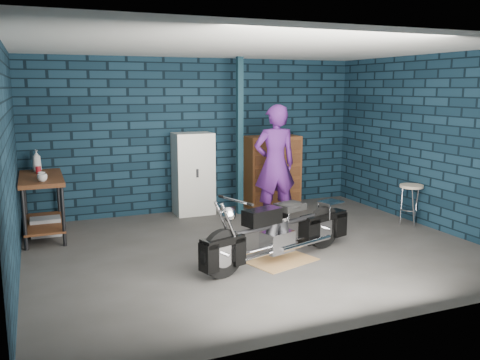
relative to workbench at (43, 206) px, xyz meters
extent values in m
plane|color=#464341|center=(2.68, -1.75, -0.46)|extent=(6.00, 6.00, 0.00)
cube|color=black|center=(2.68, 0.75, 0.90)|extent=(6.00, 0.02, 2.70)
cube|color=black|center=(-0.32, -1.75, 0.90)|extent=(0.02, 5.00, 2.70)
cube|color=black|center=(5.68, -1.75, 0.90)|extent=(0.02, 5.00, 2.70)
cube|color=white|center=(2.68, -1.75, 2.25)|extent=(6.00, 5.00, 0.02)
cube|color=#13303C|center=(3.23, 0.20, 0.90)|extent=(0.10, 0.10, 2.70)
cube|color=brown|center=(0.00, 0.00, 0.00)|extent=(0.60, 1.40, 0.91)
cube|color=olive|center=(2.77, -2.30, -0.45)|extent=(0.99, 0.85, 0.01)
imported|color=#561F76|center=(3.55, -0.54, 0.51)|extent=(0.75, 0.53, 1.92)
cube|color=gray|center=(0.02, 0.04, -0.32)|extent=(0.43, 0.31, 0.27)
cube|color=silver|center=(2.47, 0.48, 0.26)|extent=(0.66, 0.47, 1.42)
cube|color=brown|center=(3.99, 0.48, 0.20)|extent=(0.99, 0.55, 1.31)
imported|color=#C8B497|center=(0.01, -0.46, 0.51)|extent=(0.17, 0.17, 0.11)
imported|color=#C8B497|center=(0.01, -0.23, 0.50)|extent=(0.13, 0.13, 0.10)
cylinder|color=maroon|center=(-0.03, 0.27, 0.51)|extent=(0.10, 0.10, 0.11)
imported|color=gray|center=(-0.04, 0.48, 0.62)|extent=(0.17, 0.17, 0.34)
camera|label=1|loc=(-0.06, -7.88, 1.74)|focal=38.00mm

